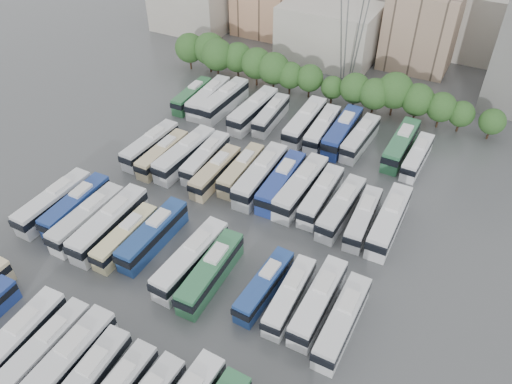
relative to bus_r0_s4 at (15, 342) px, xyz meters
The scene contains 43 objects.
ground 26.15m from the bus_r0_s4, 71.86° to the left, with size 220.00×220.00×0.00m, color #424447.
tree_line 67.03m from the bus_r0_s4, 86.78° to the left, with size 65.75×8.08×8.42m.
city_buildings 96.82m from the bus_r0_s4, 89.61° to the left, with size 102.00×35.00×20.00m.
bus_r0_s4 is the anchor object (origin of this frame).
bus_r0_s5 3.40m from the bus_r0_s4, 16.96° to the left, with size 2.64×11.74×3.68m.
bus_r0_s6 6.56m from the bus_r0_s4, ahead, with size 2.96×13.09×4.10m.
bus_r0_s7 9.76m from the bus_r0_s4, ahead, with size 3.18×12.14×3.78m.
bus_r1_s0 23.08m from the bus_r0_s4, 125.29° to the left, with size 2.97×12.76×3.99m.
bus_r1_s1 22.21m from the bus_r0_s4, 117.09° to the left, with size 2.99×12.16×3.79m.
bus_r1_s2 19.65m from the bus_r0_s4, 110.18° to the left, with size 2.92×12.69×3.97m.
bus_r1_s3 19.17m from the bus_r0_s4, 99.98° to the left, with size 3.21×13.65×4.27m.
bus_r1_s4 18.17m from the bus_r0_s4, 90.15° to the left, with size 2.52×11.26×3.53m.
bus_r1_s5 20.24m from the bus_r0_s4, 81.45° to the left, with size 2.81×12.45×3.90m.
bus_r1_s7 21.06m from the bus_r0_s4, 62.04° to the left, with size 3.44×13.11×4.08m.
bus_r1_s8 22.26m from the bus_r0_s4, 53.94° to the left, with size 3.05×12.54×3.91m.
bus_r1_s10 27.61m from the bus_r0_s4, 44.41° to the left, with size 2.94×11.01×3.42m.
bus_r1_s11 30.03m from the bus_r0_s4, 39.88° to the left, with size 2.70×11.11×3.47m.
bus_r1_s12 33.03m from the bus_r0_s4, 37.13° to the left, with size 2.71×12.20×3.82m.
bus_r1_s13 35.08m from the bus_r0_s4, 32.17° to the left, with size 2.75×12.17×3.81m.
bus_r2_s1 38.21m from the bus_r0_s4, 105.28° to the left, with size 3.14×12.22×3.80m.
bus_r2_s2 36.45m from the bus_r0_s4, 100.81° to the left, with size 2.60×11.45×3.59m.
bus_r2_s3 37.26m from the bus_r0_s4, 95.31° to the left, with size 3.52×13.39×4.16m.
bus_r2_s4 38.03m from the bus_r0_s4, 90.21° to the left, with size 3.11×11.97×3.72m.
bus_r2_s5 35.80m from the bus_r0_s4, 85.05° to the left, with size 2.59×11.61×3.64m.
bus_r2_s6 38.47m from the bus_r0_s4, 80.50° to the left, with size 2.76×11.57×3.61m.
bus_r2_s7 38.96m from the bus_r0_s4, 75.47° to the left, with size 3.23×13.70×4.28m.
bus_r2_s8 40.02m from the bus_r0_s4, 70.83° to the left, with size 3.15×12.93×4.03m.
bus_r2_s9 41.29m from the bus_r0_s4, 66.82° to the left, with size 3.38×13.55×4.23m.
bus_r2_s10 42.48m from the bus_r0_s4, 62.64° to the left, with size 2.69×12.10×3.79m.
bus_r2_s11 43.18m from the bus_r0_s4, 57.78° to the left, with size 3.18×12.42×3.87m.
bus_r2_s12 44.69m from the bus_r0_s4, 53.84° to the left, with size 2.98×11.44×3.56m.
bus_r2_s13 47.39m from the bus_r0_s4, 51.16° to the left, with size 2.89×13.08×4.10m.
bus_r3_s0 55.85m from the bus_r0_s4, 103.81° to the left, with size 2.82×11.36×3.54m.
bus_r3_s1 55.61m from the bus_r0_s4, 100.29° to the left, with size 3.40×12.95×4.03m.
bus_r3_s2 55.38m from the bus_r0_s4, 96.98° to the left, with size 3.40×13.57×4.23m.
bus_r3_s4 54.24m from the bus_r0_s4, 90.19° to the left, with size 3.51×13.64×4.25m.
bus_r3_s5 54.89m from the bus_r0_s4, 86.74° to the left, with size 3.06×11.62×3.61m.
bus_r3_s7 55.58m from the bus_r0_s4, 79.98° to the left, with size 3.17×13.62×4.26m.
bus_r3_s8 55.99m from the bus_r0_s4, 76.51° to the left, with size 3.23×12.45×3.87m.
bus_r3_s9 57.40m from the bus_r0_s4, 73.34° to the left, with size 3.04×13.36×4.18m.
bus_r3_s10 58.27m from the bus_r0_s4, 70.23° to the left, with size 3.25×12.17×3.78m.
bus_r3_s12 61.67m from the bus_r0_s4, 64.75° to the left, with size 3.13×13.05×4.07m.
bus_r3_s13 61.57m from the bus_r0_s4, 61.44° to the left, with size 2.82×11.15×3.47m.
Camera 1 is at (28.58, -40.11, 47.69)m, focal length 35.00 mm.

